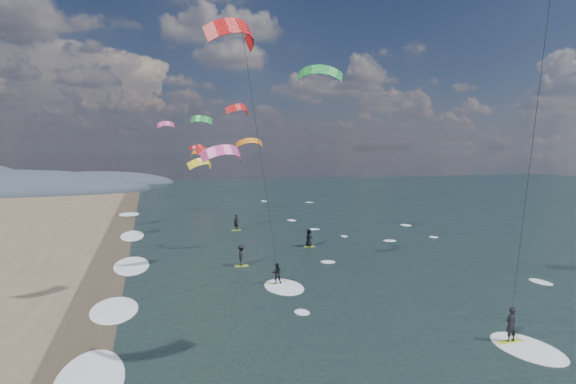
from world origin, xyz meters
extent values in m
cube|color=#382D23|center=(-12.00, 10.00, 0.00)|extent=(3.00, 240.00, 0.00)
ellipsoid|color=#3D4756|center=(-22.00, 120.00, 0.00)|extent=(40.00, 18.00, 7.00)
cube|color=#ADC823|center=(8.19, 4.50, 0.03)|extent=(1.40, 0.42, 0.06)
imported|color=black|center=(8.19, 4.50, 0.92)|extent=(0.67, 0.48, 1.72)
ellipsoid|color=white|center=(8.49, 3.70, 0.00)|extent=(2.60, 4.20, 0.12)
cylinder|color=black|center=(6.19, 1.50, 9.90)|extent=(0.02, 0.02, 18.64)
cube|color=#ADC823|center=(-0.20, 17.55, 0.03)|extent=(1.14, 0.35, 0.05)
imported|color=black|center=(-0.20, 17.55, 0.78)|extent=(0.80, 0.68, 1.45)
ellipsoid|color=white|center=(0.10, 16.75, 0.00)|extent=(2.60, 4.20, 0.12)
cylinder|color=black|center=(-1.95, 14.55, 8.64)|extent=(0.02, 0.02, 16.24)
cube|color=#ADC823|center=(-1.62, 23.34, 0.03)|extent=(1.10, 0.35, 0.05)
imported|color=black|center=(-1.62, 23.34, 0.90)|extent=(0.87, 1.21, 1.69)
cube|color=#ADC823|center=(6.10, 29.12, 0.03)|extent=(1.10, 0.35, 0.05)
imported|color=black|center=(6.10, 29.12, 0.89)|extent=(0.98, 0.87, 1.69)
cube|color=#ADC823|center=(0.97, 40.27, 0.03)|extent=(1.10, 0.35, 0.05)
imported|color=black|center=(0.97, 40.27, 0.96)|extent=(0.75, 0.79, 1.81)
ellipsoid|color=white|center=(-10.80, 6.00, 0.00)|extent=(2.40, 5.40, 0.11)
ellipsoid|color=white|center=(-10.80, 15.00, 0.00)|extent=(2.40, 5.40, 0.11)
ellipsoid|color=white|center=(-10.80, 26.00, 0.00)|extent=(2.40, 5.40, 0.11)
ellipsoid|color=white|center=(-10.80, 40.00, 0.00)|extent=(2.40, 5.40, 0.11)
ellipsoid|color=white|center=(-10.80, 58.00, 0.00)|extent=(2.40, 5.40, 0.11)
camera|label=1|loc=(-8.69, -14.36, 9.50)|focal=30.00mm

